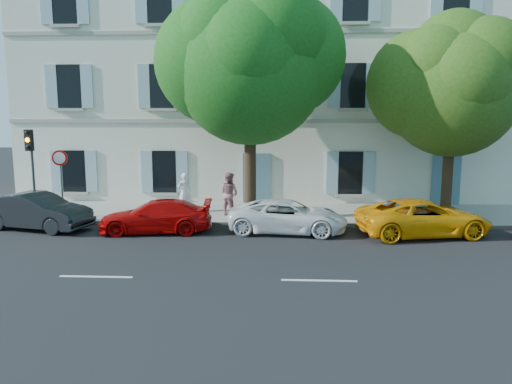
# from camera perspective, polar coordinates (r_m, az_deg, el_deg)

# --- Properties ---
(ground) EXTENTS (90.00, 90.00, 0.00)m
(ground) POSITION_cam_1_polar(r_m,az_deg,el_deg) (17.29, 6.26, -5.69)
(ground) COLOR black
(sidewalk) EXTENTS (36.00, 4.50, 0.15)m
(sidewalk) POSITION_cam_1_polar(r_m,az_deg,el_deg) (21.60, 5.60, -2.49)
(sidewalk) COLOR #A09E96
(sidewalk) RESTS_ON ground
(kerb) EXTENTS (36.00, 0.16, 0.16)m
(kerb) POSITION_cam_1_polar(r_m,az_deg,el_deg) (19.48, 5.89, -3.75)
(kerb) COLOR #9E998E
(kerb) RESTS_ON ground
(building) EXTENTS (28.00, 7.00, 12.00)m
(building) POSITION_cam_1_polar(r_m,az_deg,el_deg) (26.96, 5.25, 12.47)
(building) COLOR silver
(building) RESTS_ON ground
(car_dark_sedan) EXTENTS (4.43, 2.46, 1.38)m
(car_dark_sedan) POSITION_cam_1_polar(r_m,az_deg,el_deg) (20.62, -23.74, -2.04)
(car_dark_sedan) COLOR black
(car_dark_sedan) RESTS_ON ground
(car_red_coupe) EXTENTS (4.28, 2.09, 1.20)m
(car_red_coupe) POSITION_cam_1_polar(r_m,az_deg,el_deg) (18.79, -11.39, -2.74)
(car_red_coupe) COLOR #BB0505
(car_red_coupe) RESTS_ON ground
(car_white_coupe) EXTENTS (4.53, 2.39, 1.22)m
(car_white_coupe) POSITION_cam_1_polar(r_m,az_deg,el_deg) (18.44, 3.65, -2.78)
(car_white_coupe) COLOR white
(car_white_coupe) RESTS_ON ground
(car_yellow_supercar) EXTENTS (5.08, 3.05, 1.32)m
(car_yellow_supercar) POSITION_cam_1_polar(r_m,az_deg,el_deg) (18.90, 18.58, -2.79)
(car_yellow_supercar) COLOR #F59D0A
(car_yellow_supercar) RESTS_ON ground
(tree_left) EXTENTS (5.92, 5.92, 9.17)m
(tree_left) POSITION_cam_1_polar(r_m,az_deg,el_deg) (19.86, -0.69, 13.88)
(tree_left) COLOR #3A2819
(tree_left) RESTS_ON sidewalk
(tree_right) EXTENTS (5.09, 5.09, 7.85)m
(tree_right) POSITION_cam_1_polar(r_m,az_deg,el_deg) (21.28, 21.54, 10.60)
(tree_right) COLOR #3A2819
(tree_right) RESTS_ON sidewalk
(traffic_light) EXTENTS (0.32, 0.40, 3.58)m
(traffic_light) POSITION_cam_1_polar(r_m,az_deg,el_deg) (21.73, -24.36, 3.91)
(traffic_light) COLOR #383A3D
(traffic_light) RESTS_ON sidewalk
(road_sign) EXTENTS (0.63, 0.12, 2.75)m
(road_sign) POSITION_cam_1_polar(r_m,az_deg,el_deg) (21.69, -21.44, 2.46)
(road_sign) COLOR #383A3D
(road_sign) RESTS_ON sidewalk
(pedestrian_a) EXTENTS (0.74, 0.69, 1.69)m
(pedestrian_a) POSITION_cam_1_polar(r_m,az_deg,el_deg) (21.64, -8.17, -0.04)
(pedestrian_a) COLOR white
(pedestrian_a) RESTS_ON sidewalk
(pedestrian_b) EXTENTS (1.09, 1.02, 1.79)m
(pedestrian_b) POSITION_cam_1_polar(r_m,az_deg,el_deg) (20.77, -3.11, -0.20)
(pedestrian_b) COLOR #A86C78
(pedestrian_b) RESTS_ON sidewalk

